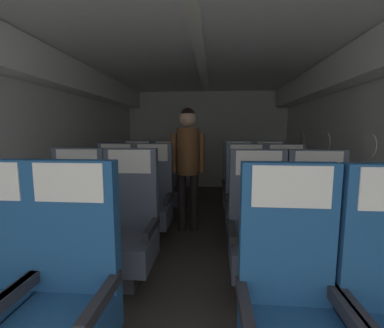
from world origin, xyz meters
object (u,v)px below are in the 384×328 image
seat_d_left_aisle (167,185)px  seat_b_right_aisle (319,237)px  seat_d_left_window (137,185)px  seat_c_left_window (115,200)px  seat_a_right_window (291,312)px  seat_c_left_aisle (152,201)px  seat_c_right_window (246,203)px  seat_b_left_aisle (128,230)px  seat_d_right_aisle (270,187)px  seat_d_right_window (238,187)px  seat_a_left_aisle (66,298)px  flight_attendant (188,156)px  seat_b_right_window (258,235)px  seat_b_left_window (75,228)px  seat_c_right_aisle (286,204)px

seat_d_left_aisle → seat_b_right_aisle: bearing=-49.9°
seat_d_left_window → seat_c_left_window: bearing=-89.6°
seat_a_right_window → seat_c_left_aisle: 2.12m
seat_c_left_window → seat_c_right_window: bearing=0.6°
seat_b_left_aisle → seat_d_right_aisle: bearing=49.4°
seat_c_left_aisle → seat_d_left_aisle: same height
seat_b_left_aisle → seat_d_right_window: 2.10m
seat_b_left_aisle → seat_c_left_aisle: (-0.02, 0.91, 0.00)m
seat_c_left_window → seat_c_left_aisle: (0.45, 0.01, 0.00)m
seat_a_left_aisle → seat_d_left_window: size_ratio=1.00×
seat_c_left_window → seat_d_left_aisle: size_ratio=1.00×
seat_b_right_aisle → flight_attendant: flight_attendant is taller
seat_a_right_window → seat_d_right_aisle: 2.75m
seat_c_right_window → seat_d_right_aisle: same height
seat_a_left_aisle → seat_b_right_window: same height
seat_a_right_window → seat_c_left_window: (-1.54, 1.80, 0.00)m
seat_b_left_window → seat_c_left_aisle: (0.45, 0.91, 0.00)m
seat_a_left_aisle → flight_attendant: (0.40, 2.15, 0.50)m
seat_b_left_window → seat_d_left_window: (-0.01, 1.82, 0.00)m
seat_c_left_aisle → seat_c_right_aisle: bearing=-0.1°
seat_c_right_aisle → flight_attendant: 1.31m
seat_d_left_aisle → seat_b_right_window: bearing=-59.5°
seat_b_right_window → seat_c_left_aisle: size_ratio=1.00×
seat_c_right_aisle → seat_d_right_aisle: (0.01, 0.89, 0.00)m
seat_d_right_window → seat_b_right_aisle: bearing=-75.9°
seat_d_left_aisle → seat_d_right_window: 1.09m
seat_c_right_aisle → seat_d_left_window: bearing=155.7°
seat_b_left_window → seat_c_left_window: 0.90m
seat_a_right_window → seat_c_left_window: size_ratio=1.00×
seat_b_left_aisle → seat_b_right_aisle: size_ratio=1.00×
seat_a_left_aisle → flight_attendant: 2.25m
seat_c_left_aisle → seat_d_right_aisle: bearing=29.7°
seat_b_left_window → seat_b_right_aisle: (2.01, -0.02, 0.00)m
seat_b_left_aisle → seat_b_right_window: 1.08m
seat_b_left_window → seat_c_left_window: bearing=90.2°
seat_b_left_aisle → seat_b_left_window: bearing=179.7°
seat_a_right_window → seat_c_right_window: same height
seat_a_right_window → seat_b_left_window: size_ratio=1.00×
seat_a_right_window → seat_b_left_window: 1.79m
seat_b_left_window → seat_c_left_window: same height
seat_a_right_window → seat_b_right_window: same height
seat_a_left_aisle → seat_b_left_aisle: same height
seat_b_right_window → seat_c_left_window: same height
seat_d_right_window → seat_b_right_window: bearing=-90.3°
seat_d_left_aisle → seat_b_left_aisle: bearing=-89.8°
seat_a_right_window → seat_b_left_aisle: bearing=139.9°
seat_b_right_window → seat_c_right_window: 0.93m
flight_attendant → seat_d_left_aisle: bearing=-33.3°
seat_b_right_aisle → seat_c_right_window: 1.04m
seat_c_right_aisle → seat_d_left_window: (-2.01, 0.91, 0.00)m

